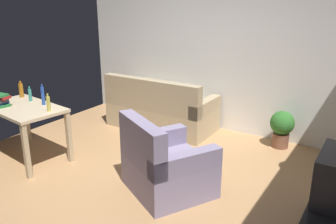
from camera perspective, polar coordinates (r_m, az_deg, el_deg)
name	(u,v)px	position (r m, az deg, el deg)	size (l,w,h in m)	color
ground_plane	(140,178)	(4.50, -4.56, -10.71)	(5.20, 4.40, 0.02)	tan
wall_rear	(218,50)	(5.90, 8.16, 10.11)	(5.20, 0.10, 2.70)	white
couch	(160,111)	(5.97, -1.36, 0.10)	(1.83, 0.84, 0.92)	tan
tv_stand	(335,224)	(3.59, 25.68, -16.19)	(0.44, 1.10, 0.48)	black
desk	(24,114)	(5.15, -22.61, -0.31)	(1.28, 0.85, 0.76)	#C6B28E
potted_plant	(282,127)	(5.48, 18.20, -2.29)	(0.36, 0.36, 0.57)	brown
armchair	(165,166)	(4.05, -0.56, -8.87)	(1.19, 1.17, 0.92)	gray
bottle_amber	(21,90)	(5.59, -22.98, 3.33)	(0.06, 0.06, 0.24)	#9E6019
bottle_tall	(30,95)	(5.33, -21.71, 2.63)	(0.05, 0.05, 0.21)	teal
bottle_blue	(43,96)	(5.06, -19.87, 2.56)	(0.04, 0.04, 0.30)	#2347A3
bottle_squat	(48,104)	(4.76, -19.05, 1.31)	(0.05, 0.05, 0.24)	#BCB24C
book_stack	(0,100)	(5.24, -25.89, 1.76)	(0.29, 0.21, 0.17)	#236B33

